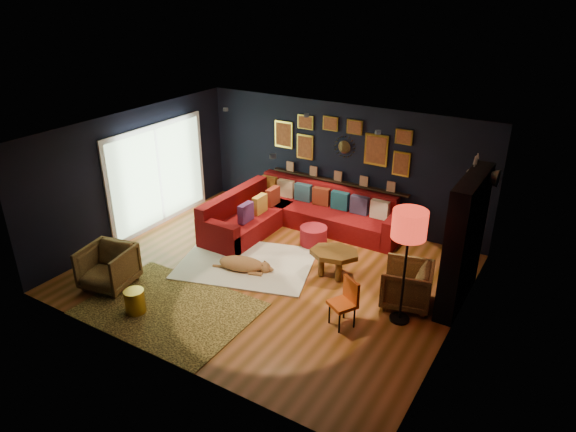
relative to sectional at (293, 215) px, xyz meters
The scene contains 20 objects.
floor 1.94m from the sectional, 71.24° to the right, with size 6.50×6.50×0.00m, color #9A4F28.
room_walls 2.29m from the sectional, 71.24° to the right, with size 6.50×6.50×6.50m.
sectional is the anchor object (origin of this frame).
ledge 1.22m from the sectional, 54.82° to the left, with size 3.20×0.12×0.04m, color black.
gallery_wall 1.84m from the sectional, 56.49° to the left, with size 3.15×0.04×1.02m.
sunburst_mirror 1.80m from the sectional, 51.91° to the left, with size 0.47×0.16×0.47m.
fireplace 3.88m from the sectional, 13.77° to the right, with size 0.31×1.60×2.20m.
deer_head 4.15m from the sectional, ahead, with size 0.50×0.28×0.45m.
sliding_door 2.97m from the sectional, 155.08° to the right, with size 0.06×2.80×2.20m.
ceiling_spots 2.53m from the sectional, 58.65° to the right, with size 3.30×2.50×0.06m.
shag_rug 1.80m from the sectional, 88.80° to the right, with size 2.43×1.77×0.03m, color silver.
leopard_rug 3.63m from the sectional, 92.94° to the right, with size 2.71×1.94×0.02m, color tan.
coffee_table 2.05m from the sectional, 37.91° to the right, with size 1.04×0.87×0.46m.
pouf 0.86m from the sectional, 30.10° to the right, with size 0.55×0.55×0.36m, color maroon.
armchair_left 3.93m from the sectional, 113.24° to the right, with size 0.80×0.75×0.82m, color #B98946.
armchair_right 3.36m from the sectional, 25.65° to the right, with size 0.77×0.72×0.79m, color #B98946.
gold_stool 3.99m from the sectional, 98.35° to the right, with size 0.32×0.32×0.40m, color gold.
orange_chair 3.47m from the sectional, 45.61° to the right, with size 0.50×0.50×0.78m.
floor_lamp 3.88m from the sectional, 31.83° to the right, with size 0.52×0.52×1.88m.
dog 2.02m from the sectional, 87.01° to the right, with size 1.16×0.57×0.37m, color #A86A3C, non-canonical shape.
Camera 1 is at (4.47, -6.72, 4.86)m, focal length 32.00 mm.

